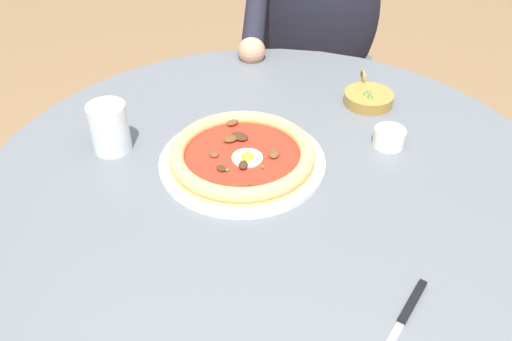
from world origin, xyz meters
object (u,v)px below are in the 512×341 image
Objects in this scene: pizza_on_plate at (242,156)px; olive_pan at (368,98)px; water_glass at (110,130)px; cafe_chair_diner at (316,49)px; ramekin_capers at (389,137)px; dining_table at (272,223)px; steak_knife at (405,316)px; diner_person at (310,71)px.

olive_pan is (-0.24, 0.26, -0.00)m from pizza_on_plate.
olive_pan is (-0.20, 0.51, -0.03)m from water_glass.
olive_pan is 0.66m from cafe_chair_diner.
ramekin_capers is 0.82m from cafe_chair_diner.
steak_knife is (0.30, 0.19, 0.12)m from dining_table.
cafe_chair_diner is (-0.83, 0.42, -0.21)m from water_glass.
pizza_on_plate is 0.29m from ramekin_capers.
water_glass is (-0.03, -0.25, 0.03)m from pizza_on_plate.
olive_pan is at bearing 132.64° from pizza_on_plate.
diner_person reaches higher than pizza_on_plate.
dining_table is at bearing -35.83° from olive_pan.
diner_person reaches higher than olive_pan.
steak_knife is (0.36, 0.50, -0.04)m from water_glass.
diner_person is at bearing -7.68° from cafe_chair_diner.
cafe_chair_diner is (-0.63, -0.09, -0.18)m from olive_pan.
olive_pan reaches higher than steak_knife.
steak_knife is 1.21m from cafe_chair_diner.
water_glass reaches higher than pizza_on_plate.
ramekin_capers is 0.05× the size of diner_person.
steak_knife is 0.15× the size of diner_person.
diner_person is (-0.73, 0.15, -0.20)m from pizza_on_plate.
pizza_on_plate is at bearing -74.53° from ramekin_capers.
steak_knife is 0.20× the size of cafe_chair_diner.
diner_person reaches higher than dining_table.
water_glass is at bearing -102.49° from dining_table.
olive_pan is (-0.16, -0.02, -0.01)m from ramekin_capers.
dining_table is 0.91m from cafe_chair_diner.
dining_table is 17.81× the size of ramekin_capers.
cafe_chair_diner reaches higher than water_glass.
ramekin_capers is at bearing 7.93° from cafe_chair_diner.
cafe_chair_diner is at bearing 153.05° from water_glass.
ramekin_capers is (-0.05, 0.53, -0.02)m from water_glass.
water_glass is 0.62m from steak_knife.
dining_table is 5.98× the size of steak_knife.
dining_table is 3.47× the size of pizza_on_plate.
cafe_chair_diner is at bearing 172.99° from dining_table.
water_glass is 0.11× the size of cafe_chair_diner.
water_glass is at bearing -68.17° from olive_pan.
water_glass is 0.54× the size of steak_knife.
water_glass is 1.60× the size of ramekin_capers.
diner_person reaches higher than cafe_chair_diner.
water_glass is 0.08× the size of diner_person.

